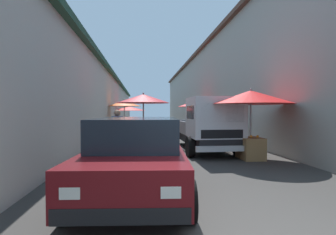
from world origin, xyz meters
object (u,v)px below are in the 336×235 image
fruit_stall_near_right (251,104)px  plastic_stool (217,135)px  delivery_truck (209,126)px  hatchback_car (137,154)px  vendor_in_shade (214,125)px  fruit_stall_mid_lane (194,107)px  fruit_stall_near_left (129,111)px  fruit_stall_far_right (124,108)px  vendor_by_crates (117,130)px  fruit_stall_far_left (144,108)px

fruit_stall_near_right → plastic_stool: bearing=-4.7°
delivery_truck → plastic_stool: size_ratio=11.41×
hatchback_car → vendor_in_shade: (7.63, -3.84, 0.15)m
fruit_stall_mid_lane → fruit_stall_near_right: fruit_stall_mid_lane is taller
fruit_stall_near_left → plastic_stool: 10.34m
fruit_stall_near_right → fruit_stall_far_right: bearing=27.6°
fruit_stall_mid_lane → fruit_stall_far_right: size_ratio=1.06×
vendor_by_crates → plastic_stool: (4.19, -4.83, -0.63)m
delivery_truck → plastic_stool: delivery_truck is taller
fruit_stall_near_right → hatchback_car: bearing=128.6°
fruit_stall_far_left → fruit_stall_near_right: 4.14m
fruit_stall_far_right → plastic_stool: 6.77m
delivery_truck → fruit_stall_mid_lane: bearing=-8.7°
fruit_stall_far_left → delivery_truck: (-0.89, -2.45, -0.68)m
fruit_stall_far_right → fruit_stall_near_left: (4.81, -0.08, -0.15)m
fruit_stall_far_right → fruit_stall_near_right: bearing=-152.4°
fruit_stall_far_left → fruit_stall_far_right: bearing=10.4°
hatchback_car → delivery_truck: delivery_truck is taller
fruit_stall_near_left → hatchback_car: fruit_stall_near_left is taller
fruit_stall_near_right → plastic_stool: (5.06, -0.42, -1.52)m
fruit_stall_far_left → plastic_stool: (2.87, -3.92, -1.40)m
plastic_stool → vendor_in_shade: bearing=145.9°
fruit_stall_far_right → hatchback_car: (-12.06, -1.11, -1.09)m
hatchback_car → plastic_stool: 8.98m
fruit_stall_far_left → hatchback_car: (-5.12, 0.16, -0.99)m
fruit_stall_mid_lane → vendor_by_crates: fruit_stall_mid_lane is taller
fruit_stall_mid_lane → fruit_stall_near_left: size_ratio=0.89×
fruit_stall_near_right → hatchback_car: (-2.92, 3.66, -1.11)m
hatchback_car → delivery_truck: size_ratio=0.81×
fruit_stall_far_right → plastic_stool: (-4.07, -5.20, -1.51)m
fruit_stall_near_left → vendor_by_crates: fruit_stall_near_left is taller
fruit_stall_near_right → vendor_by_crates: fruit_stall_near_right is taller
delivery_truck → fruit_stall_far_right: bearing=25.5°
fruit_stall_mid_lane → fruit_stall_near_right: 10.21m
fruit_stall_far_left → fruit_stall_far_right: size_ratio=0.98×
fruit_stall_near_left → plastic_stool: fruit_stall_near_left is taller
fruit_stall_far_left → vendor_by_crates: 1.78m
fruit_stall_mid_lane → vendor_by_crates: (-9.33, 4.72, -0.95)m
fruit_stall_far_left → vendor_by_crates: fruit_stall_far_left is taller
hatchback_car → plastic_stool: size_ratio=9.26×
fruit_stall_far_right → hatchback_car: 12.16m
vendor_by_crates → vendor_in_shade: 5.98m
fruit_stall_far_left → vendor_by_crates: (-1.32, 0.91, -0.77)m
fruit_stall_far_left → hatchback_car: 5.22m
fruit_stall_mid_lane → hatchback_car: (-13.13, 3.97, -1.16)m
fruit_stall_far_right → fruit_stall_near_right: 10.31m
fruit_stall_far_left → fruit_stall_near_left: bearing=5.8°
hatchback_car → fruit_stall_mid_lane: bearing=-16.8°
fruit_stall_far_left → vendor_by_crates: bearing=145.4°
fruit_stall_near_right → delivery_truck: size_ratio=0.54×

